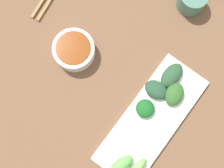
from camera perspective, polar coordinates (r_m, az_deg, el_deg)
name	(u,v)px	position (r m, az deg, el deg)	size (l,w,h in m)	color
tabletop	(124,89)	(0.87, 2.16, -0.93)	(2.10, 2.10, 0.02)	brown
sauce_bowl	(74,51)	(0.86, -6.92, 6.00)	(0.11, 0.11, 0.05)	white
serving_plate	(151,120)	(0.85, 7.03, -6.43)	(0.13, 0.35, 0.01)	white
broccoli_stalk_0	(121,165)	(0.82, 1.64, -14.32)	(0.03, 0.07, 0.03)	#5EB44C
broccoli_leafy_2	(172,75)	(0.85, 10.70, 1.56)	(0.04, 0.08, 0.03)	#274A2D
broccoli_leafy_3	(156,90)	(0.84, 7.92, -1.01)	(0.06, 0.05, 0.03)	#23482F
broccoli_leafy_4	(145,109)	(0.83, 6.00, -4.41)	(0.05, 0.05, 0.02)	#175B21
broccoli_leafy_5	(174,94)	(0.85, 11.17, -1.80)	(0.05, 0.06, 0.03)	#2E5C24
tea_cup	(192,0)	(0.93, 14.22, 14.46)	(0.08, 0.08, 0.06)	#497463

